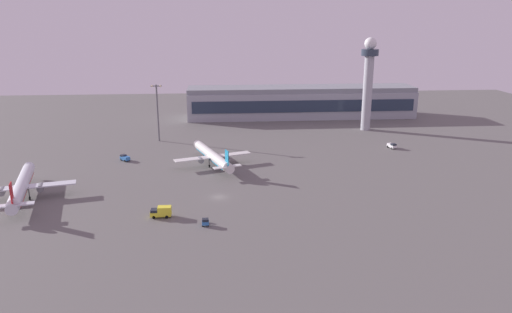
{
  "coord_description": "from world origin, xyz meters",
  "views": [
    {
      "loc": [
        0.41,
        -138.12,
        52.69
      ],
      "look_at": [
        13.66,
        29.39,
        4.0
      ],
      "focal_mm": 34.02,
      "sensor_mm": 36.0,
      "label": 1
    }
  ],
  "objects_px": {
    "apron_light_central": "(157,109)",
    "pushback_tug": "(205,222)",
    "airplane_terminal_side": "(213,156)",
    "cargo_loader": "(125,158)",
    "control_tower": "(368,78)",
    "catering_truck": "(161,212)",
    "airplane_near_gate": "(21,186)",
    "baggage_tractor": "(392,146)"
  },
  "relations": [
    {
      "from": "airplane_terminal_side",
      "to": "baggage_tractor",
      "type": "bearing_deg",
      "value": -5.6
    },
    {
      "from": "catering_truck",
      "to": "apron_light_central",
      "type": "relative_size",
      "value": 0.23
    },
    {
      "from": "airplane_near_gate",
      "to": "airplane_terminal_side",
      "type": "bearing_deg",
      "value": 13.78
    },
    {
      "from": "airplane_terminal_side",
      "to": "cargo_loader",
      "type": "height_order",
      "value": "airplane_terminal_side"
    },
    {
      "from": "catering_truck",
      "to": "control_tower",
      "type": "bearing_deg",
      "value": -40.49
    },
    {
      "from": "airplane_near_gate",
      "to": "catering_truck",
      "type": "bearing_deg",
      "value": -35.6
    },
    {
      "from": "baggage_tractor",
      "to": "apron_light_central",
      "type": "bearing_deg",
      "value": -28.82
    },
    {
      "from": "control_tower",
      "to": "baggage_tractor",
      "type": "bearing_deg",
      "value": -88.56
    },
    {
      "from": "airplane_terminal_side",
      "to": "baggage_tractor",
      "type": "xyz_separation_m",
      "value": [
        73.92,
        18.14,
        -2.41
      ]
    },
    {
      "from": "control_tower",
      "to": "baggage_tractor",
      "type": "xyz_separation_m",
      "value": [
        0.87,
        -34.78,
        -23.76
      ]
    },
    {
      "from": "pushback_tug",
      "to": "airplane_near_gate",
      "type": "bearing_deg",
      "value": -24.59
    },
    {
      "from": "airplane_near_gate",
      "to": "apron_light_central",
      "type": "relative_size",
      "value": 1.59
    },
    {
      "from": "airplane_near_gate",
      "to": "baggage_tractor",
      "type": "relative_size",
      "value": 8.68
    },
    {
      "from": "cargo_loader",
      "to": "baggage_tractor",
      "type": "bearing_deg",
      "value": -37.0
    },
    {
      "from": "airplane_terminal_side",
      "to": "catering_truck",
      "type": "xyz_separation_m",
      "value": [
        -13.66,
        -46.8,
        -2.01
      ]
    },
    {
      "from": "baggage_tractor",
      "to": "cargo_loader",
      "type": "relative_size",
      "value": 1.03
    },
    {
      "from": "apron_light_central",
      "to": "pushback_tug",
      "type": "bearing_deg",
      "value": -76.43
    },
    {
      "from": "control_tower",
      "to": "catering_truck",
      "type": "xyz_separation_m",
      "value": [
        -86.71,
        -99.72,
        -23.36
      ]
    },
    {
      "from": "pushback_tug",
      "to": "catering_truck",
      "type": "relative_size",
      "value": 0.55
    },
    {
      "from": "control_tower",
      "to": "apron_light_central",
      "type": "height_order",
      "value": "control_tower"
    },
    {
      "from": "airplane_terminal_side",
      "to": "airplane_near_gate",
      "type": "bearing_deg",
      "value": -172.09
    },
    {
      "from": "airplane_near_gate",
      "to": "apron_light_central",
      "type": "distance_m",
      "value": 76.04
    },
    {
      "from": "airplane_terminal_side",
      "to": "pushback_tug",
      "type": "xyz_separation_m",
      "value": [
        -1.58,
        -53.45,
        -2.52
      ]
    },
    {
      "from": "control_tower",
      "to": "airplane_terminal_side",
      "type": "relative_size",
      "value": 1.21
    },
    {
      "from": "airplane_near_gate",
      "to": "cargo_loader",
      "type": "xyz_separation_m",
      "value": [
        23.49,
        37.87,
        -2.68
      ]
    },
    {
      "from": "pushback_tug",
      "to": "catering_truck",
      "type": "height_order",
      "value": "catering_truck"
    },
    {
      "from": "control_tower",
      "to": "cargo_loader",
      "type": "distance_m",
      "value": 117.64
    },
    {
      "from": "apron_light_central",
      "to": "baggage_tractor",
      "type": "bearing_deg",
      "value": -11.72
    },
    {
      "from": "control_tower",
      "to": "catering_truck",
      "type": "height_order",
      "value": "control_tower"
    },
    {
      "from": "airplane_near_gate",
      "to": "baggage_tractor",
      "type": "bearing_deg",
      "value": 6.44
    },
    {
      "from": "airplane_terminal_side",
      "to": "catering_truck",
      "type": "height_order",
      "value": "airplane_terminal_side"
    },
    {
      "from": "airplane_near_gate",
      "to": "airplane_terminal_side",
      "type": "distance_m",
      "value": 63.9
    },
    {
      "from": "airplane_terminal_side",
      "to": "control_tower",
      "type": "bearing_deg",
      "value": 16.53
    },
    {
      "from": "baggage_tractor",
      "to": "catering_truck",
      "type": "height_order",
      "value": "catering_truck"
    },
    {
      "from": "cargo_loader",
      "to": "apron_light_central",
      "type": "height_order",
      "value": "apron_light_central"
    },
    {
      "from": "pushback_tug",
      "to": "control_tower",
      "type": "bearing_deg",
      "value": -126.01
    },
    {
      "from": "control_tower",
      "to": "cargo_loader",
      "type": "height_order",
      "value": "control_tower"
    },
    {
      "from": "baggage_tractor",
      "to": "apron_light_central",
      "type": "height_order",
      "value": "apron_light_central"
    },
    {
      "from": "airplane_terminal_side",
      "to": "pushback_tug",
      "type": "relative_size",
      "value": 11.55
    },
    {
      "from": "control_tower",
      "to": "airplane_terminal_side",
      "type": "distance_m",
      "value": 92.7
    },
    {
      "from": "baggage_tractor",
      "to": "catering_truck",
      "type": "distance_m",
      "value": 109.03
    },
    {
      "from": "cargo_loader",
      "to": "airplane_near_gate",
      "type": "bearing_deg",
      "value": -163.92
    }
  ]
}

